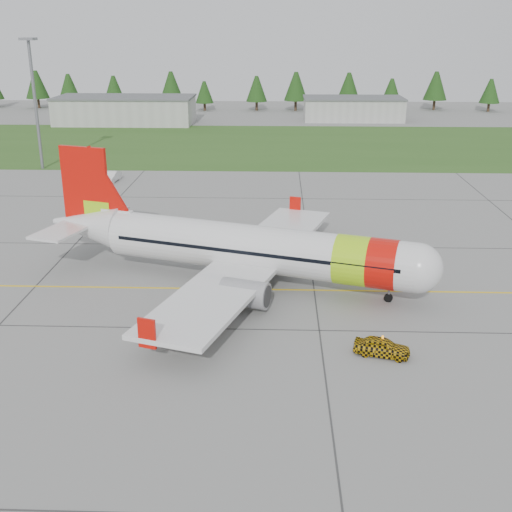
{
  "coord_description": "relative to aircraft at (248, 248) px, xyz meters",
  "views": [
    {
      "loc": [
        6.71,
        -44.54,
        22.02
      ],
      "look_at": [
        4.9,
        6.38,
        3.74
      ],
      "focal_mm": 45.0,
      "sensor_mm": 36.0,
      "label": 1
    }
  ],
  "objects": [
    {
      "name": "service_van",
      "position": [
        -22.34,
        39.44,
        -0.98
      ],
      "size": [
        1.76,
        1.68,
        4.63
      ],
      "primitive_type": "imported",
      "rotation": [
        0.0,
        0.0,
        -0.1
      ],
      "color": "silver",
      "rests_on": "ground"
    },
    {
      "name": "follow_me_car",
      "position": [
        10.16,
        -13.45,
        -1.31
      ],
      "size": [
        1.73,
        1.89,
        3.95
      ],
      "primitive_type": "imported",
      "rotation": [
        0.0,
        0.0,
        1.3
      ],
      "color": "#DFAB0C",
      "rests_on": "ground"
    },
    {
      "name": "taxi_guideline",
      "position": [
        -4.03,
        -1.66,
        -3.28
      ],
      "size": [
        120.0,
        0.25,
        0.02
      ],
      "primitive_type": "cube",
      "color": "gold",
      "rests_on": "ground"
    },
    {
      "name": "hangar_west",
      "position": [
        -34.03,
        100.34,
        -0.29
      ],
      "size": [
        32.0,
        14.0,
        6.0
      ],
      "primitive_type": "cube",
      "color": "#A8A8A3",
      "rests_on": "ground"
    },
    {
      "name": "floodlight_mast",
      "position": [
        -36.03,
        48.34,
        6.71
      ],
      "size": [
        0.5,
        0.5,
        20.0
      ],
      "primitive_type": "cylinder",
      "color": "slate",
      "rests_on": "ground"
    },
    {
      "name": "treeline",
      "position": [
        -4.03,
        128.34,
        1.71
      ],
      "size": [
        160.0,
        8.0,
        10.0
      ],
      "primitive_type": null,
      "color": "#1C3F14",
      "rests_on": "ground"
    },
    {
      "name": "grass_strip",
      "position": [
        -4.03,
        72.34,
        -3.27
      ],
      "size": [
        320.0,
        50.0,
        0.03
      ],
      "primitive_type": "cube",
      "color": "#30561E",
      "rests_on": "ground"
    },
    {
      "name": "aircraft",
      "position": [
        0.0,
        0.0,
        0.0
      ],
      "size": [
        36.51,
        34.57,
        11.41
      ],
      "rotation": [
        0.0,
        0.0,
        -0.31
      ],
      "color": "silver",
      "rests_on": "ground"
    },
    {
      "name": "ground",
      "position": [
        -4.03,
        -9.66,
        -3.29
      ],
      "size": [
        320.0,
        320.0,
        0.0
      ],
      "primitive_type": "plane",
      "color": "gray",
      "rests_on": "ground"
    },
    {
      "name": "hangar_east",
      "position": [
        20.97,
        108.34,
        -0.69
      ],
      "size": [
        24.0,
        12.0,
        5.2
      ],
      "primitive_type": "cube",
      "color": "#A8A8A3",
      "rests_on": "ground"
    }
  ]
}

